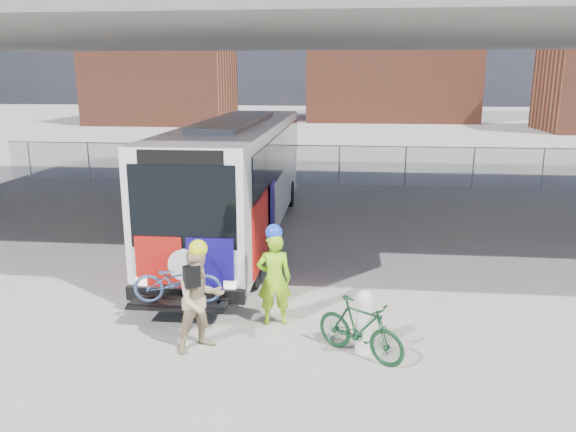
# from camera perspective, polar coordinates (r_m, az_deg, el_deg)

# --- Properties ---
(ground) EXTENTS (160.00, 160.00, 0.00)m
(ground) POSITION_cam_1_polar(r_m,az_deg,el_deg) (14.57, 0.45, -5.76)
(ground) COLOR #9E9991
(ground) RESTS_ON ground
(bus) EXTENTS (2.67, 12.96, 3.69)m
(bus) POSITION_cam_1_polar(r_m,az_deg,el_deg) (17.44, -5.08, 4.68)
(bus) COLOR silver
(bus) RESTS_ON ground
(overpass) EXTENTS (40.00, 16.00, 7.95)m
(overpass) POSITION_cam_1_polar(r_m,az_deg,el_deg) (17.75, 1.80, 19.27)
(overpass) COLOR #605E59
(overpass) RESTS_ON ground
(chainlink_fence) EXTENTS (30.00, 0.06, 30.00)m
(chainlink_fence) POSITION_cam_1_polar(r_m,az_deg,el_deg) (25.91, 3.01, 6.29)
(chainlink_fence) COLOR gray
(chainlink_fence) RESTS_ON ground
(brick_buildings) EXTENTS (54.00, 22.00, 12.00)m
(brick_buildings) POSITION_cam_1_polar(r_m,az_deg,el_deg) (61.86, 6.05, 14.51)
(brick_buildings) COLOR brown
(brick_buildings) RESTS_ON ground
(smokestack) EXTENTS (2.20, 2.20, 25.00)m
(smokestack) POSITION_cam_1_polar(r_m,az_deg,el_deg) (70.20, 17.36, 19.72)
(smokestack) COLOR brown
(smokestack) RESTS_ON ground
(bollard) EXTENTS (0.31, 0.31, 1.19)m
(bollard) POSITION_cam_1_polar(r_m,az_deg,el_deg) (10.48, 7.74, -10.33)
(bollard) COLOR silver
(bollard) RESTS_ON ground
(cyclist_hivis) EXTENTS (0.78, 0.59, 2.11)m
(cyclist_hivis) POSITION_cam_1_polar(r_m,az_deg,el_deg) (11.36, -1.41, -6.16)
(cyclist_hivis) COLOR #8FD716
(cyclist_hivis) RESTS_ON ground
(cyclist_tan) EXTENTS (1.19, 1.16, 2.12)m
(cyclist_tan) POSITION_cam_1_polar(r_m,az_deg,el_deg) (10.46, -8.92, -8.27)
(cyclist_tan) COLOR tan
(cyclist_tan) RESTS_ON ground
(bike_parked) EXTENTS (1.78, 1.45, 1.09)m
(bike_parked) POSITION_cam_1_polar(r_m,az_deg,el_deg) (10.33, 7.34, -11.28)
(bike_parked) COLOR #123B1E
(bike_parked) RESTS_ON ground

